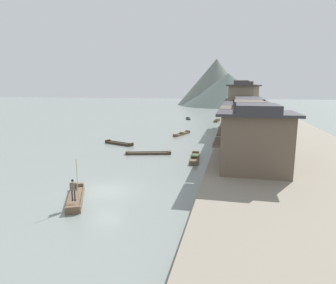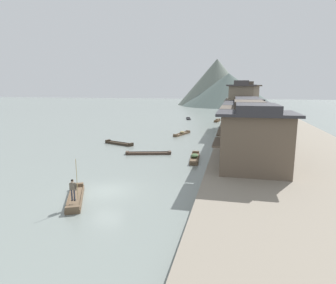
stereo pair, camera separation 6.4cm
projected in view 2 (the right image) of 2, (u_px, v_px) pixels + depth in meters
name	position (u px, v px, depth m)	size (l,w,h in m)	color
ground_plane	(107.00, 191.00, 23.82)	(400.00, 400.00, 0.00)	gray
riverbank_right	(273.00, 135.00, 48.83)	(18.00, 110.00, 0.88)	gray
boat_foreground_poled	(75.00, 198.00, 21.90)	(3.20, 5.12, 0.53)	brown
boatman_person	(73.00, 187.00, 20.27)	(0.55, 0.33, 3.04)	black
boat_moored_nearest	(119.00, 143.00, 43.35)	(5.04, 2.67, 0.48)	#33281E
boat_moored_second	(195.00, 158.00, 34.18)	(1.37, 5.43, 0.73)	brown
boat_moored_third	(188.00, 119.00, 78.07)	(1.79, 3.95, 0.35)	#232326
boat_moored_far	(217.00, 120.00, 72.77)	(1.44, 4.60, 0.75)	brown
boat_midriver_drifting	(182.00, 134.00, 52.25)	(2.34, 5.51, 0.67)	brown
boat_midriver_upstream	(149.00, 153.00, 37.04)	(5.86, 2.38, 0.37)	#423328
house_waterfront_nearest	(255.00, 139.00, 25.86)	(7.11, 5.59, 6.14)	brown
house_waterfront_second	(247.00, 129.00, 32.35)	(6.36, 6.91, 6.14)	brown
house_waterfront_tall	(248.00, 122.00, 38.59)	(6.94, 6.98, 6.14)	#7F705B
house_waterfront_narrow	(246.00, 117.00, 45.14)	(6.89, 7.13, 6.14)	gray
house_waterfront_far	(240.00, 106.00, 52.42)	(5.24, 7.73, 8.74)	#7F705B
house_waterfront_end	(243.00, 103.00, 60.37)	(6.82, 8.33, 8.74)	gray
hill_far_west	(228.00, 90.00, 132.81)	(42.59, 42.59, 14.81)	#4C5B56
hill_far_centre	(217.00, 82.00, 140.99)	(37.63, 37.63, 22.06)	slate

